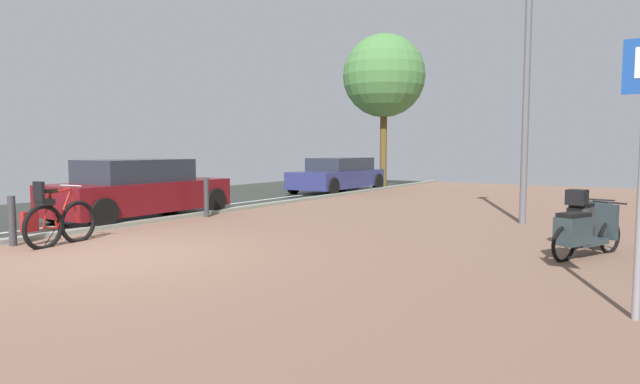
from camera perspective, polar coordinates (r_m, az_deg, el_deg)
ground at (r=7.56m, az=-15.43°, el=-7.96°), size 21.00×40.00×0.13m
bicycle_foreground at (r=9.89m, az=-26.38°, el=-2.83°), size 0.60×1.43×1.12m
scooter_near at (r=8.74m, az=26.32°, el=-3.88°), size 0.88×1.61×0.82m
scooter_far at (r=9.80m, az=26.45°, el=-2.66°), size 0.62×1.70×0.98m
parked_car_near at (r=13.11m, az=-18.81°, el=0.23°), size 1.87×4.22×1.36m
parked_car_far at (r=20.19m, az=2.00°, el=1.85°), size 1.85×4.46×1.27m
lamp_post at (r=12.27m, az=21.30°, el=11.77°), size 0.20×0.52×5.74m
street_tree at (r=21.95m, az=6.88°, el=12.21°), size 3.30×3.30×6.18m
bollard_near at (r=10.16m, az=-30.11°, el=-2.70°), size 0.12×0.12×0.83m
bollard_far at (r=12.79m, az=-12.09°, el=-0.58°), size 0.12×0.12×0.93m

